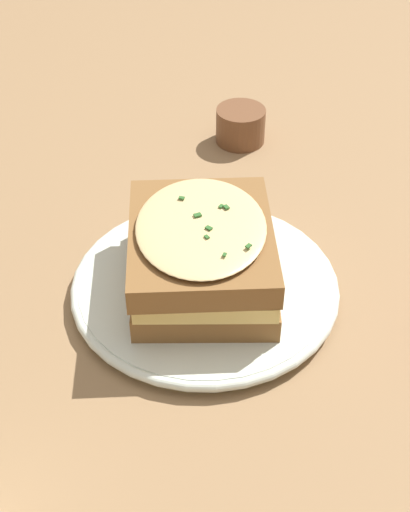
# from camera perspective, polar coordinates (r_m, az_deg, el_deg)

# --- Properties ---
(ground_plane) EXTENTS (2.40, 2.40, 0.00)m
(ground_plane) POSITION_cam_1_polar(r_m,az_deg,el_deg) (0.65, -0.74, -1.43)
(ground_plane) COLOR olive
(dinner_plate) EXTENTS (0.23, 0.23, 0.01)m
(dinner_plate) POSITION_cam_1_polar(r_m,az_deg,el_deg) (0.62, 0.00, -2.45)
(dinner_plate) COLOR silver
(dinner_plate) RESTS_ON ground_plane
(sandwich) EXTENTS (0.19, 0.19, 0.07)m
(sandwich) POSITION_cam_1_polar(r_m,az_deg,el_deg) (0.60, -0.14, 0.23)
(sandwich) COLOR brown
(sandwich) RESTS_ON dinner_plate
(condiment_pot) EXTENTS (0.06, 0.06, 0.04)m
(condiment_pot) POSITION_cam_1_polar(r_m,az_deg,el_deg) (0.82, 2.86, 10.39)
(condiment_pot) COLOR brown
(condiment_pot) RESTS_ON ground_plane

